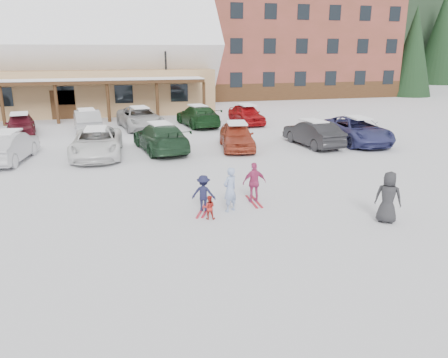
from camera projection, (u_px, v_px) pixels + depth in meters
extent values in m
plane|color=silver|center=(222.00, 218.00, 14.05)|extent=(160.00, 160.00, 0.00)
cube|color=tan|center=(44.00, 90.00, 37.50)|extent=(28.00, 10.00, 3.60)
cube|color=#422814|center=(30.00, 83.00, 31.42)|extent=(25.20, 2.60, 0.25)
cube|color=white|center=(39.00, 45.00, 36.43)|extent=(29.12, 9.69, 9.69)
cube|color=brown|center=(278.00, 42.00, 51.36)|extent=(24.00, 14.00, 12.00)
cube|color=brown|center=(145.00, 56.00, 48.22)|extent=(7.00, 12.60, 9.00)
cube|color=#422814|center=(299.00, 91.00, 46.34)|extent=(24.00, 0.10, 1.80)
cylinder|color=black|center=(166.00, 79.00, 35.52)|extent=(0.16, 0.16, 5.67)
cube|color=black|center=(165.00, 41.00, 34.67)|extent=(0.50, 0.25, 0.25)
cylinder|color=black|center=(408.00, 90.00, 50.53)|extent=(0.60, 0.60, 1.32)
cone|color=black|center=(414.00, 39.00, 48.92)|extent=(4.84, 4.84, 9.90)
cylinder|color=black|center=(187.00, 87.00, 56.20)|extent=(0.60, 0.60, 1.08)
cone|color=black|center=(186.00, 50.00, 54.88)|extent=(3.96, 3.96, 8.10)
cylinder|color=black|center=(372.00, 81.00, 64.46)|extent=(0.60, 0.60, 1.38)
cone|color=black|center=(376.00, 39.00, 62.78)|extent=(5.06, 5.06, 10.35)
imported|color=#90A4D0|center=(230.00, 190.00, 14.44)|extent=(0.66, 0.59, 1.51)
imported|color=red|center=(209.00, 207.00, 13.86)|extent=(0.45, 0.39, 0.79)
imported|color=#181A39|center=(204.00, 193.00, 14.49)|extent=(0.92, 0.74, 1.24)
cube|color=#AE1829|center=(204.00, 210.00, 14.66)|extent=(0.73, 1.37, 0.03)
imported|color=#B6356A|center=(254.00, 182.00, 15.33)|extent=(0.85, 0.37, 1.44)
cube|color=#AE1829|center=(254.00, 201.00, 15.53)|extent=(0.22, 1.40, 0.03)
imported|color=#28282B|center=(388.00, 197.00, 13.49)|extent=(0.95, 0.91, 1.64)
imported|color=#B8B8BD|center=(8.00, 147.00, 20.85)|extent=(2.21, 4.62, 1.46)
imported|color=white|center=(97.00, 143.00, 21.88)|extent=(2.59, 5.26, 1.44)
imported|color=#1E3C25|center=(160.00, 137.00, 23.08)|extent=(2.91, 5.39, 1.48)
imported|color=#AB4027|center=(237.00, 136.00, 23.60)|extent=(2.32, 4.40, 1.43)
imported|color=black|center=(313.00, 133.00, 24.29)|extent=(2.06, 4.46, 1.42)
imported|color=navy|center=(357.00, 130.00, 25.08)|extent=(2.75, 5.44, 1.48)
imported|color=maroon|center=(21.00, 125.00, 27.16)|extent=(2.26, 4.31, 1.40)
imported|color=#ADADB1|center=(87.00, 121.00, 28.54)|extent=(2.08, 4.55, 1.45)
imported|color=#B8B8B8|center=(140.00, 118.00, 29.57)|extent=(3.26, 5.59, 1.46)
imported|color=#153819|center=(198.00, 116.00, 30.59)|extent=(2.73, 5.23, 1.45)
imported|color=#AD1014|center=(246.00, 114.00, 31.41)|extent=(2.06, 4.25, 1.40)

